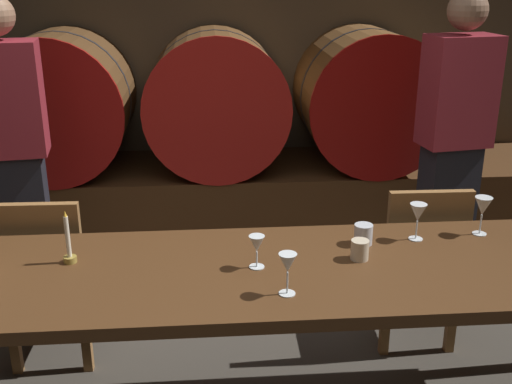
# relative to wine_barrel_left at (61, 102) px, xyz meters

# --- Properties ---
(back_wall) EXTENTS (5.85, 0.24, 2.83)m
(back_wall) POSITION_rel_wine_barrel_left_xyz_m (1.10, 0.55, 0.48)
(back_wall) COLOR brown
(back_wall) RESTS_ON ground
(barrel_shelf) EXTENTS (5.27, 0.90, 0.44)m
(barrel_shelf) POSITION_rel_wine_barrel_left_xyz_m (1.10, 0.00, -0.72)
(barrel_shelf) COLOR #4C2D16
(barrel_shelf) RESTS_ON ground
(wine_barrel_left) EXTENTS (1.01, 0.92, 1.01)m
(wine_barrel_left) POSITION_rel_wine_barrel_left_xyz_m (0.00, 0.00, 0.00)
(wine_barrel_left) COLOR #513319
(wine_barrel_left) RESTS_ON barrel_shelf
(wine_barrel_center) EXTENTS (1.01, 0.92, 1.01)m
(wine_barrel_center) POSITION_rel_wine_barrel_left_xyz_m (1.11, 0.00, 0.00)
(wine_barrel_center) COLOR brown
(wine_barrel_center) RESTS_ON barrel_shelf
(wine_barrel_right) EXTENTS (1.01, 0.92, 1.01)m
(wine_barrel_right) POSITION_rel_wine_barrel_left_xyz_m (2.23, 0.00, 0.00)
(wine_barrel_right) COLOR brown
(wine_barrel_right) RESTS_ON barrel_shelf
(dining_table) EXTENTS (2.98, 0.78, 0.77)m
(dining_table) POSITION_rel_wine_barrel_left_xyz_m (1.17, -2.37, -0.23)
(dining_table) COLOR #4C2D16
(dining_table) RESTS_ON ground
(chair_left) EXTENTS (0.41, 0.41, 0.88)m
(chair_left) POSITION_rel_wine_barrel_left_xyz_m (0.26, -1.79, -0.45)
(chair_left) COLOR olive
(chair_left) RESTS_ON ground
(chair_right) EXTENTS (0.41, 0.41, 0.88)m
(chair_right) POSITION_rel_wine_barrel_left_xyz_m (2.08, -1.78, -0.45)
(chair_right) COLOR olive
(chair_right) RESTS_ON ground
(guest_left) EXTENTS (0.41, 0.29, 1.73)m
(guest_left) POSITION_rel_wine_barrel_left_xyz_m (-0.02, -1.16, -0.04)
(guest_left) COLOR black
(guest_left) RESTS_ON ground
(guest_right) EXTENTS (0.41, 0.29, 1.75)m
(guest_right) POSITION_rel_wine_barrel_left_xyz_m (2.45, -1.15, -0.03)
(guest_right) COLOR black
(guest_right) RESTS_ON ground
(candle_left) EXTENTS (0.05, 0.05, 0.22)m
(candle_left) POSITION_rel_wine_barrel_left_xyz_m (0.49, -2.27, -0.10)
(candle_left) COLOR olive
(candle_left) RESTS_ON dining_table
(wine_glass_left) EXTENTS (0.06, 0.06, 0.13)m
(wine_glass_left) POSITION_rel_wine_barrel_left_xyz_m (1.22, -2.37, -0.07)
(wine_glass_left) COLOR white
(wine_glass_left) RESTS_ON dining_table
(wine_glass_center) EXTENTS (0.07, 0.07, 0.16)m
(wine_glass_center) POSITION_rel_wine_barrel_left_xyz_m (1.31, -2.59, -0.05)
(wine_glass_center) COLOR white
(wine_glass_center) RESTS_ON dining_table
(wine_glass_right) EXTENTS (0.07, 0.07, 0.16)m
(wine_glass_right) POSITION_rel_wine_barrel_left_xyz_m (1.91, -2.16, -0.05)
(wine_glass_right) COLOR white
(wine_glass_right) RESTS_ON dining_table
(wine_glass_far_right) EXTENTS (0.07, 0.07, 0.17)m
(wine_glass_far_right) POSITION_rel_wine_barrel_left_xyz_m (2.21, -2.13, -0.04)
(wine_glass_far_right) COLOR white
(wine_glass_far_right) RESTS_ON dining_table
(cup_center) EXTENTS (0.07, 0.07, 0.08)m
(cup_center) POSITION_rel_wine_barrel_left_xyz_m (1.63, -2.33, -0.12)
(cup_center) COLOR beige
(cup_center) RESTS_ON dining_table
(cup_right) EXTENTS (0.08, 0.08, 0.09)m
(cup_right) POSITION_rel_wine_barrel_left_xyz_m (1.68, -2.19, -0.12)
(cup_right) COLOR silver
(cup_right) RESTS_ON dining_table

